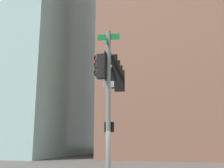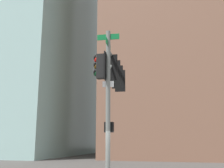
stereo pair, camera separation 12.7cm
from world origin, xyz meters
TOP-DOWN VIEW (x-y plane):
  - signal_pole_assembly at (-0.36, 1.56)m, footprint 1.06×4.53m

SIDE VIEW (x-z plane):
  - signal_pole_assembly at x=-0.36m, z-range 1.51..8.12m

